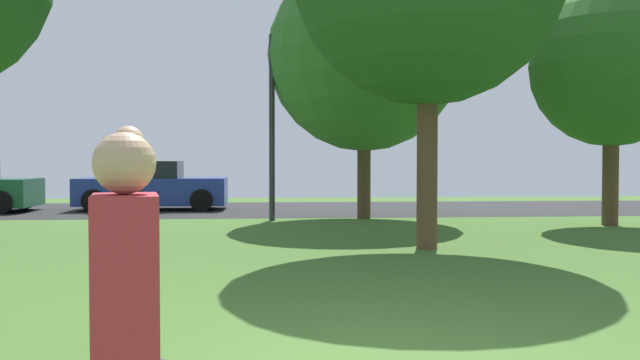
{
  "coord_description": "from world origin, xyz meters",
  "views": [
    {
      "loc": [
        -0.75,
        -4.66,
        1.51
      ],
      "look_at": [
        0.0,
        5.24,
        1.2
      ],
      "focal_mm": 38.94,
      "sensor_mm": 36.0,
      "label": 1
    }
  ],
  "objects_px": {
    "maple_tree_near": "(612,66)",
    "person_catcher": "(126,342)",
    "person_thrower": "(129,226)",
    "maple_tree_far": "(364,55)",
    "parked_car_blue": "(151,187)",
    "frisbee_disc": "(127,143)",
    "street_lamp_post": "(272,128)"
  },
  "relations": [
    {
      "from": "maple_tree_near",
      "to": "parked_car_blue",
      "type": "relative_size",
      "value": 1.26
    },
    {
      "from": "maple_tree_near",
      "to": "person_thrower",
      "type": "xyz_separation_m",
      "value": [
        -8.8,
        -9.64,
        -2.6
      ]
    },
    {
      "from": "person_thrower",
      "to": "person_catcher",
      "type": "xyz_separation_m",
      "value": [
        0.58,
        -3.04,
        -0.11
      ]
    },
    {
      "from": "person_catcher",
      "to": "frisbee_disc",
      "type": "height_order",
      "value": "frisbee_disc"
    },
    {
      "from": "person_thrower",
      "to": "street_lamp_post",
      "type": "height_order",
      "value": "street_lamp_post"
    },
    {
      "from": "maple_tree_far",
      "to": "person_thrower",
      "type": "bearing_deg",
      "value": -106.49
    },
    {
      "from": "person_thrower",
      "to": "frisbee_disc",
      "type": "bearing_deg",
      "value": -0.0
    },
    {
      "from": "maple_tree_near",
      "to": "maple_tree_far",
      "type": "bearing_deg",
      "value": 158.14
    },
    {
      "from": "frisbee_disc",
      "to": "person_thrower",
      "type": "bearing_deg",
      "value": 100.85
    },
    {
      "from": "maple_tree_far",
      "to": "person_catcher",
      "type": "bearing_deg",
      "value": -101.08
    },
    {
      "from": "person_catcher",
      "to": "frisbee_disc",
      "type": "xyz_separation_m",
      "value": [
        -0.32,
        1.66,
        0.72
      ]
    },
    {
      "from": "maple_tree_far",
      "to": "parked_car_blue",
      "type": "height_order",
      "value": "maple_tree_far"
    },
    {
      "from": "maple_tree_near",
      "to": "person_thrower",
      "type": "distance_m",
      "value": 13.3
    },
    {
      "from": "person_thrower",
      "to": "person_catcher",
      "type": "relative_size",
      "value": 1.1
    },
    {
      "from": "maple_tree_near",
      "to": "person_catcher",
      "type": "xyz_separation_m",
      "value": [
        -8.22,
        -12.68,
        -2.7
      ]
    },
    {
      "from": "parked_car_blue",
      "to": "street_lamp_post",
      "type": "relative_size",
      "value": 0.95
    },
    {
      "from": "street_lamp_post",
      "to": "frisbee_disc",
      "type": "bearing_deg",
      "value": -94.11
    },
    {
      "from": "person_catcher",
      "to": "parked_car_blue",
      "type": "height_order",
      "value": "person_catcher"
    },
    {
      "from": "person_thrower",
      "to": "maple_tree_far",
      "type": "bearing_deg",
      "value": 152.66
    },
    {
      "from": "street_lamp_post",
      "to": "maple_tree_far",
      "type": "bearing_deg",
      "value": 9.13
    },
    {
      "from": "maple_tree_near",
      "to": "frisbee_disc",
      "type": "bearing_deg",
      "value": -127.78
    },
    {
      "from": "parked_car_blue",
      "to": "frisbee_disc",
      "type": "bearing_deg",
      "value": -81.07
    },
    {
      "from": "parked_car_blue",
      "to": "maple_tree_near",
      "type": "bearing_deg",
      "value": -26.73
    },
    {
      "from": "frisbee_disc",
      "to": "parked_car_blue",
      "type": "height_order",
      "value": "frisbee_disc"
    },
    {
      "from": "maple_tree_far",
      "to": "parked_car_blue",
      "type": "distance_m",
      "value": 7.61
    },
    {
      "from": "person_thrower",
      "to": "street_lamp_post",
      "type": "xyz_separation_m",
      "value": [
        1.18,
        11.4,
        1.27
      ]
    },
    {
      "from": "person_catcher",
      "to": "frisbee_disc",
      "type": "relative_size",
      "value": 5.8
    },
    {
      "from": "person_thrower",
      "to": "frisbee_disc",
      "type": "distance_m",
      "value": 1.53
    },
    {
      "from": "maple_tree_far",
      "to": "maple_tree_near",
      "type": "xyz_separation_m",
      "value": [
        5.32,
        -2.13,
        -0.51
      ]
    },
    {
      "from": "maple_tree_far",
      "to": "frisbee_disc",
      "type": "distance_m",
      "value": 13.76
    },
    {
      "from": "person_catcher",
      "to": "street_lamp_post",
      "type": "height_order",
      "value": "street_lamp_post"
    },
    {
      "from": "maple_tree_far",
      "to": "person_catcher",
      "type": "height_order",
      "value": "maple_tree_far"
    }
  ]
}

